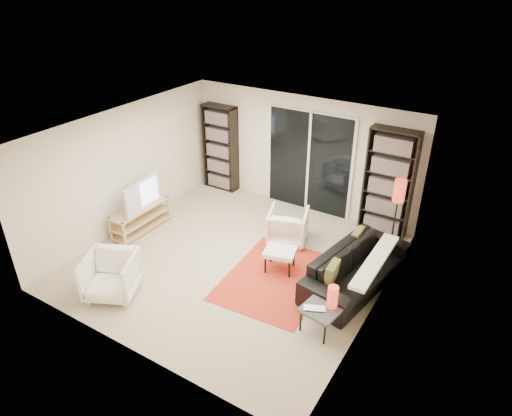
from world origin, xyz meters
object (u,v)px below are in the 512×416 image
at_px(tv_stand, 141,218).
at_px(floor_lamp, 398,198).
at_px(armchair_front, 111,275).
at_px(sofa, 357,268).
at_px(bookshelf_right, 388,183).
at_px(ottoman, 280,253).
at_px(bookshelf_left, 220,148).
at_px(armchair_back, 288,226).
at_px(side_table, 321,310).

height_order(tv_stand, floor_lamp, floor_lamp).
bearing_deg(armchair_front, sofa, 8.72).
xyz_separation_m(bookshelf_right, ottoman, (-1.10, -2.15, -0.71)).
bearing_deg(ottoman, armchair_front, -134.88).
bearing_deg(bookshelf_left, floor_lamp, -9.17).
bearing_deg(bookshelf_left, bookshelf_right, -0.00).
relative_size(armchair_back, armchair_front, 0.93).
bearing_deg(armchair_front, side_table, -9.06).
height_order(bookshelf_left, sofa, bookshelf_left).
bearing_deg(armchair_back, tv_stand, 4.74).
height_order(tv_stand, armchair_front, armchair_front).
bearing_deg(bookshelf_right, tv_stand, -149.49).
height_order(bookshelf_left, armchair_back, bookshelf_left).
bearing_deg(tv_stand, armchair_front, -58.84).
bearing_deg(ottoman, tv_stand, -175.10).
xyz_separation_m(armchair_back, armchair_front, (-1.63, -2.85, 0.03)).
height_order(sofa, armchair_front, armchair_front).
bearing_deg(sofa, tv_stand, 107.59).
relative_size(sofa, armchair_front, 2.81).
bearing_deg(side_table, ottoman, 141.16).
height_order(armchair_back, floor_lamp, floor_lamp).
distance_m(bookshelf_left, ottoman, 3.55).
bearing_deg(floor_lamp, armchair_back, -162.07).
relative_size(bookshelf_right, side_table, 3.63).
distance_m(bookshelf_right, ottoman, 2.52).
bearing_deg(ottoman, side_table, -38.84).
bearing_deg(tv_stand, ottoman, 4.90).
relative_size(bookshelf_right, tv_stand, 1.61).
height_order(tv_stand, ottoman, tv_stand).
bearing_deg(armchair_front, bookshelf_left, 74.50).
height_order(ottoman, side_table, same).
bearing_deg(armchair_back, bookshelf_left, -45.96).
distance_m(armchair_back, armchair_front, 3.28).
xyz_separation_m(bookshelf_right, side_table, (0.10, -3.12, -0.69)).
distance_m(armchair_front, floor_lamp, 4.91).
bearing_deg(armchair_back, armchair_front, 41.68).
distance_m(sofa, ottoman, 1.30).
relative_size(bookshelf_left, side_table, 3.37).
height_order(bookshelf_left, bookshelf_right, bookshelf_right).
distance_m(tv_stand, side_table, 4.25).
xyz_separation_m(armchair_front, floor_lamp, (3.42, 3.43, 0.79)).
bearing_deg(tv_stand, sofa, 7.60).
distance_m(bookshelf_left, armchair_back, 2.81).
bearing_deg(bookshelf_right, bookshelf_left, 180.00).
xyz_separation_m(bookshelf_right, armchair_front, (-3.05, -4.11, -0.69)).
height_order(armchair_back, ottoman, armchair_back).
xyz_separation_m(bookshelf_left, tv_stand, (-0.23, -2.40, -0.71)).
distance_m(side_table, floor_lamp, 2.57).
height_order(sofa, armchair_back, armchair_back).
bearing_deg(sofa, bookshelf_left, 75.37).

